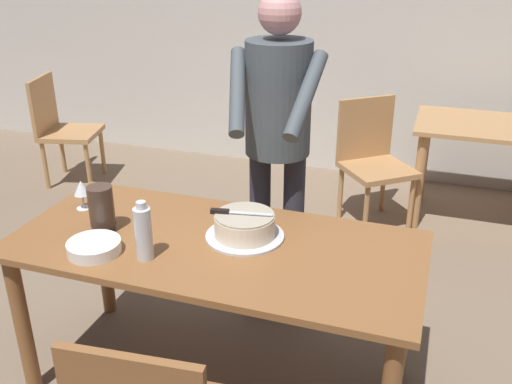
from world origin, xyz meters
The scene contains 13 objects.
ground_plane centered at (0.00, 0.00, 0.00)m, with size 14.00×14.00×0.00m, color #7A6651.
back_wall centered at (0.00, 2.90, 1.35)m, with size 10.00×0.12×2.70m, color beige.
main_dining_table centered at (0.00, 0.00, 0.64)m, with size 1.75×0.80×0.75m.
cake_on_platter centered at (0.11, 0.08, 0.80)m, with size 0.34×0.34×0.11m.
cake_knife centered at (0.03, 0.07, 0.87)m, with size 0.27×0.07×0.02m.
plate_stack centered at (-0.43, -0.24, 0.78)m, with size 0.22×0.22×0.05m.
wine_glass_near centered at (-0.72, 0.11, 0.85)m, with size 0.08×0.08×0.14m.
water_bottle centered at (-0.22, -0.21, 0.86)m, with size 0.07×0.07×0.25m.
hurricane_lamp centered at (-0.50, -0.06, 0.86)m, with size 0.11×0.11×0.21m.
person_cutting_cake centered at (0.09, 0.61, 1.08)m, with size 0.46×0.57×1.72m.
background_table centered at (1.17, 2.20, 0.58)m, with size 1.00×0.70×0.74m.
background_chair_0 centered at (-2.16, 1.85, 0.49)m, with size 0.53×0.53×0.90m.
background_chair_1 centered at (0.41, 1.93, 0.49)m, with size 0.62×0.62×0.90m.
Camera 1 is at (0.85, -1.95, 1.93)m, focal length 40.10 mm.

